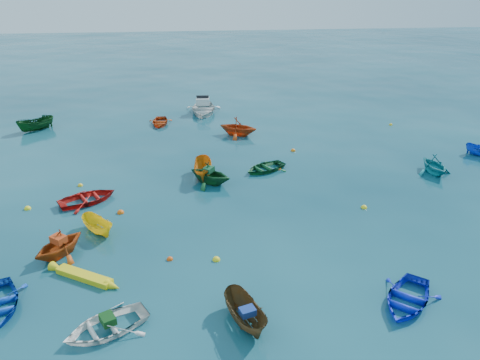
{
  "coord_description": "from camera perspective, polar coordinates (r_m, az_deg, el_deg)",
  "views": [
    {
      "loc": [
        -2.89,
        -21.31,
        12.67
      ],
      "look_at": [
        0.0,
        5.0,
        0.4
      ],
      "focal_mm": 35.0,
      "sensor_mm": 36.0,
      "label": 1
    }
  ],
  "objects": [
    {
      "name": "dinghy_orange_w",
      "position": [
        24.23,
        -21.03,
        -8.53
      ],
      "size": [
        3.43,
        3.5,
        1.4
      ],
      "primitive_type": "imported",
      "rotation": [
        0.0,
        0.0,
        -0.65
      ],
      "color": "#B84611",
      "rests_on": "ground"
    },
    {
      "name": "sampan_orange_n",
      "position": [
        30.67,
        -4.45,
        0.39
      ],
      "size": [
        1.33,
        3.19,
        1.21
      ],
      "primitive_type": "imported",
      "rotation": [
        0.0,
        0.0,
        -0.05
      ],
      "color": "orange",
      "rests_on": "ground"
    },
    {
      "name": "sampan_brown_mid",
      "position": [
        18.95,
        0.7,
        -17.08
      ],
      "size": [
        1.94,
        3.1,
        1.12
      ],
      "primitive_type": "imported",
      "rotation": [
        0.0,
        0.0,
        0.31
      ],
      "color": "brown",
      "rests_on": "ground"
    },
    {
      "name": "sampan_green_far",
      "position": [
        42.87,
        -23.51,
        5.59
      ],
      "size": [
        3.18,
        2.83,
        1.2
      ],
      "primitive_type": "imported",
      "rotation": [
        0.0,
        0.0,
        -0.91
      ],
      "color": "#0F4218",
      "rests_on": "ground"
    },
    {
      "name": "buoy_or_d",
      "position": [
        31.79,
        4.76,
        1.29
      ],
      "size": [
        0.32,
        0.32,
        0.32
      ],
      "primitive_type": "sphere",
      "color": "#F2500D",
      "rests_on": "ground"
    },
    {
      "name": "dinghy_cyan_se",
      "position": [
        33.73,
        22.46,
        0.82
      ],
      "size": [
        2.47,
        2.79,
        1.36
      ],
      "primitive_type": "imported",
      "rotation": [
        0.0,
        0.0,
        0.09
      ],
      "color": "teal",
      "rests_on": "ground"
    },
    {
      "name": "buoy_ye_c",
      "position": [
        27.65,
        14.87,
        -3.31
      ],
      "size": [
        0.35,
        0.35,
        0.35
      ],
      "primitive_type": "sphere",
      "color": "yellow",
      "rests_on": "ground"
    },
    {
      "name": "sampan_yellow_mid",
      "position": [
        25.48,
        -16.82,
        -6.13
      ],
      "size": [
        2.28,
        2.5,
        0.96
      ],
      "primitive_type": "imported",
      "rotation": [
        0.0,
        0.0,
        0.68
      ],
      "color": "yellow",
      "rests_on": "ground"
    },
    {
      "name": "buoy_or_e",
      "position": [
        35.08,
        6.49,
        3.54
      ],
      "size": [
        0.35,
        0.35,
        0.35
      ],
      "primitive_type": "sphere",
      "color": "orange",
      "rests_on": "ground"
    },
    {
      "name": "dinghy_red_far",
      "position": [
        41.48,
        -9.73,
        6.73
      ],
      "size": [
        2.12,
        2.9,
        0.59
      ],
      "primitive_type": "imported",
      "rotation": [
        0.0,
        0.0,
        -0.03
      ],
      "color": "#CE4011",
      "rests_on": "ground"
    },
    {
      "name": "dinghy_blue_sw",
      "position": [
        21.94,
        -27.25,
        -13.65
      ],
      "size": [
        3.21,
        3.76,
        0.66
      ],
      "primitive_type": "imported",
      "rotation": [
        0.0,
        0.0,
        0.34
      ],
      "color": "blue",
      "rests_on": "ground"
    },
    {
      "name": "dinghy_blue_se",
      "position": [
        21.0,
        19.58,
        -13.95
      ],
      "size": [
        3.93,
        4.06,
        0.69
      ],
      "primitive_type": "imported",
      "rotation": [
        0.0,
        0.0,
        -0.69
      ],
      "color": "#1128D6",
      "rests_on": "ground"
    },
    {
      "name": "tarp_blue_a",
      "position": [
        18.39,
        0.92,
        -15.74
      ],
      "size": [
        0.69,
        0.6,
        0.28
      ],
      "primitive_type": "cube",
      "rotation": [
        0.0,
        0.0,
        0.31
      ],
      "color": "navy",
      "rests_on": "sampan_brown_mid"
    },
    {
      "name": "tarp_green_b",
      "position": [
        29.43,
        -3.85,
        1.26
      ],
      "size": [
        0.79,
        0.83,
        0.32
      ],
      "primitive_type": "cube",
      "rotation": [
        0.0,
        0.0,
        0.95
      ],
      "color": "#134F2C",
      "rests_on": "dinghy_green_n"
    },
    {
      "name": "buoy_ye_e",
      "position": [
        42.71,
        17.9,
        6.4
      ],
      "size": [
        0.3,
        0.3,
        0.3
      ],
      "primitive_type": "sphere",
      "color": "yellow",
      "rests_on": "ground"
    },
    {
      "name": "dinghy_green_n",
      "position": [
        29.76,
        -3.64,
        -0.38
      ],
      "size": [
        3.74,
        3.65,
        1.5
      ],
      "primitive_type": "imported",
      "rotation": [
        0.0,
        0.0,
        0.95
      ],
      "color": "#124F24",
      "rests_on": "ground"
    },
    {
      "name": "kayak_yellow",
      "position": [
        22.24,
        -18.41,
        -11.34
      ],
      "size": [
        3.3,
        2.26,
        0.35
      ],
      "primitive_type": null,
      "rotation": [
        0.0,
        0.0,
        1.03
      ],
      "color": "yellow",
      "rests_on": "ground"
    },
    {
      "name": "buoy_ye_a",
      "position": [
        22.33,
        -2.91,
        -9.73
      ],
      "size": [
        0.37,
        0.37,
        0.37
      ],
      "primitive_type": "sphere",
      "color": "yellow",
      "rests_on": "ground"
    },
    {
      "name": "motorboat_white",
      "position": [
        44.28,
        -4.52,
        8.17
      ],
      "size": [
        3.62,
        4.84,
        1.56
      ],
      "primitive_type": "imported",
      "rotation": [
        0.0,
        0.0,
        -0.07
      ],
      "color": "silver",
      "rests_on": "ground"
    },
    {
      "name": "dinghy_white_near",
      "position": [
        19.35,
        -15.94,
        -17.21
      ],
      "size": [
        3.92,
        3.55,
        0.67
      ],
      "primitive_type": "imported",
      "rotation": [
        0.0,
        0.0,
        -1.07
      ],
      "color": "white",
      "rests_on": "ground"
    },
    {
      "name": "buoy_ye_d",
      "position": [
        31.01,
        -18.89,
        -0.68
      ],
      "size": [
        0.32,
        0.32,
        0.32
      ],
      "primitive_type": "sphere",
      "color": "yellow",
      "rests_on": "ground"
    },
    {
      "name": "tarp_green_a",
      "position": [
        19.05,
        -15.83,
        -16.01
      ],
      "size": [
        0.74,
        0.8,
        0.31
      ],
      "primitive_type": "cube",
      "rotation": [
        0.0,
        0.0,
        -1.07
      ],
      "color": "#104315",
      "rests_on": "dinghy_white_near"
    },
    {
      "name": "dinghy_red_nw",
      "position": [
        28.8,
        -18.02,
        -2.55
      ],
      "size": [
        4.03,
        3.63,
        0.69
      ],
      "primitive_type": "imported",
      "rotation": [
        0.0,
        0.0,
        2.06
      ],
      "color": "red",
      "rests_on": "ground"
    },
    {
      "name": "dinghy_green_e",
      "position": [
        31.59,
        3.05,
        1.19
      ],
      "size": [
        3.61,
        3.28,
        0.61
      ],
      "primitive_type": "imported",
      "rotation": [
        0.0,
        0.0,
        -1.06
      ],
      "color": "#14572C",
      "rests_on": "ground"
    },
    {
      "name": "dinghy_orange_far",
      "position": [
        38.16,
        -0.24,
        5.48
      ],
      "size": [
        3.92,
        3.73,
        1.62
      ],
      "primitive_type": "imported",
      "rotation": [
        0.0,
        0.0,
        1.11
      ],
      "color": "#BF3E12",
      "rests_on": "ground"
    },
    {
      "name": "tarp_orange_a",
      "position": [
        23.81,
        -21.25,
        -6.74
      ],
      "size": [
        0.86,
        0.83,
        0.33
      ],
      "primitive_type": "cube",
      "rotation": [
        0.0,
        0.0,
        -0.65
      ],
      "color": "red",
      "rests_on": "dinghy_orange_w"
    },
    {
      "name": "buoy_ye_b",
      "position": [
        29.22,
        -24.46,
        -3.24
      ],
      "size": [
        0.38,
        0.38,
        0.38
      ],
      "primitive_type": "sphere",
      "color": "yellow",
      "rests_on": "ground"
    },
    {
      "name": "buoy_or_c",
      "position": [
        27.04,
        -14.35,
        -3.92
      ],
      "size": [
        0.39,
        0.39,
        0.39
      ],
      "primitive_type": "sphere",
      "color": "#EF5A0D",
      "rests_on": "ground"
    },
    {
      "name": "buoy_or_a",
      "position": [
        22.59,
        -8.55,
        -9.57
      ],
      "size": [
        0.3,
        0.3,
        0.3
      ],
      "primitive_type": "sphere",
      "color": "#E64B0C",
      "rests_on": "ground"
    },
    {
      "name": "ground",
      "position": [
        24.96,
        1.26,
        -5.64
      ],
      "size": [
        160.0,
        160.0,
        0.0
      ],
      "primitive_type": "plane",
      "color": "#093443",
      "rests_on": "ground"
    }
  ]
}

